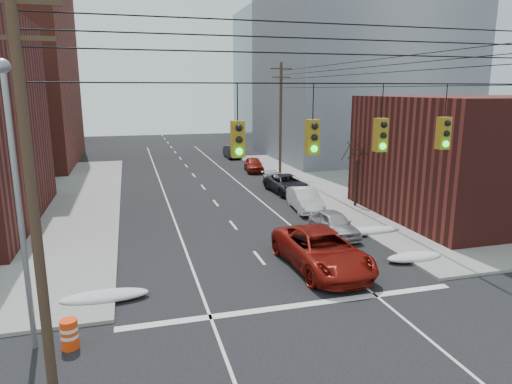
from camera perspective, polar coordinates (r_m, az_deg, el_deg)
sidewalk_ne at (r=49.74m, az=26.44°, el=1.68°), size 40.00×40.00×0.15m
building_office at (r=60.29m, az=12.73°, el=16.25°), size 22.00×20.00×25.00m
building_glass at (r=84.75m, az=5.37°, el=14.36°), size 20.00×18.00×22.00m
building_storefront at (r=35.13m, az=27.94°, el=3.96°), size 16.00×12.00×8.00m
utility_pole_left at (r=12.71m, az=-26.18°, el=-0.65°), size 2.20×0.28×11.00m
utility_pole_far at (r=45.66m, az=3.10°, el=9.34°), size 2.20×0.28×11.00m
traffic_signals at (r=13.70m, az=11.37°, el=7.16°), size 17.00×0.42×2.02m
street_light at (r=15.84m, az=-27.76°, el=0.70°), size 0.44×0.44×9.32m
bare_tree at (r=33.69m, az=12.42°, el=1.94°), size 2.09×2.20×4.93m
snow_nw at (r=20.01m, az=-18.37°, el=-12.26°), size 3.50×1.08×0.42m
snow_ne at (r=24.47m, az=19.17°, el=-7.68°), size 3.00×1.08×0.42m
snow_east_far at (r=28.06m, az=13.97°, el=-4.74°), size 4.00×1.08×0.42m
red_pickup at (r=22.21m, az=8.21°, el=-7.20°), size 3.35×6.77×1.85m
parked_car_a at (r=27.24m, az=9.72°, el=-3.93°), size 1.86×4.33×1.46m
parked_car_b at (r=32.65m, az=6.14°, el=-0.94°), size 2.13×4.89×1.56m
parked_car_c at (r=38.05m, az=3.90°, el=1.01°), size 2.79×5.53×1.50m
parked_car_d at (r=40.16m, az=2.77°, el=1.44°), size 2.18×4.37×1.22m
parked_car_e at (r=47.92m, az=-0.29°, el=3.44°), size 2.27×4.52×1.48m
parked_car_f at (r=57.82m, az=-3.00°, el=5.03°), size 1.62×4.56×1.50m
lot_car_b at (r=39.50m, az=-29.26°, el=0.10°), size 6.17×4.46×1.56m
construction_barrel at (r=16.98m, az=-22.29°, el=-16.08°), size 0.66×0.66×1.02m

